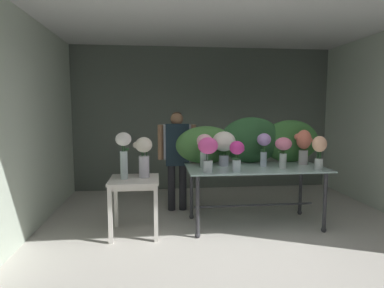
{
  "coord_description": "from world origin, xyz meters",
  "views": [
    {
      "loc": [
        -0.96,
        -2.8,
        1.63
      ],
      "look_at": [
        -0.49,
        1.43,
        1.16
      ],
      "focal_mm": 29.92,
      "sensor_mm": 36.0,
      "label": 1
    }
  ],
  "objects": [
    {
      "name": "foliage_backdrop",
      "position": [
        0.41,
        1.78,
        1.14
      ],
      "size": [
        2.16,
        0.32,
        0.68
      ],
      "color": "#477F3D",
      "rests_on": "display_table_glass"
    },
    {
      "name": "ceiling_slab",
      "position": [
        0.0,
        1.84,
        2.9
      ],
      "size": [
        5.42,
        3.8,
        0.12
      ],
      "primitive_type": "cube",
      "color": "silver",
      "rests_on": "wall_back"
    },
    {
      "name": "wall_back",
      "position": [
        0.0,
        3.68,
        1.42
      ],
      "size": [
        5.3,
        0.12,
        2.84
      ],
      "primitive_type": "cube",
      "color": "slate",
      "rests_on": "ground"
    },
    {
      "name": "wall_left",
      "position": [
        -2.65,
        1.84,
        1.42
      ],
      "size": [
        0.12,
        3.8,
        2.84
      ],
      "primitive_type": "cube",
      "color": "silver",
      "rests_on": "ground"
    },
    {
      "name": "vase_coral_freesia",
      "position": [
        1.14,
        1.55,
        1.13
      ],
      "size": [
        0.26,
        0.21,
        0.5
      ],
      "color": "silver",
      "rests_on": "display_table_glass"
    },
    {
      "name": "vase_lilac_stock",
      "position": [
        0.52,
        1.46,
        1.13
      ],
      "size": [
        0.19,
        0.19,
        0.46
      ],
      "color": "silver",
      "rests_on": "display_table_glass"
    },
    {
      "name": "vase_rosy_roses",
      "position": [
        0.73,
        1.29,
        1.11
      ],
      "size": [
        0.22,
        0.22,
        0.42
      ],
      "color": "silver",
      "rests_on": "display_table_glass"
    },
    {
      "name": "vase_fuchsia_ranunculus",
      "position": [
        -0.32,
        1.11,
        1.12
      ],
      "size": [
        0.25,
        0.25,
        0.45
      ],
      "color": "silver",
      "rests_on": "display_table_glass"
    },
    {
      "name": "display_table_glass",
      "position": [
        0.39,
        1.44,
        0.71
      ],
      "size": [
        1.89,
        0.92,
        0.84
      ],
      "color": "#ABCCC6",
      "rests_on": "ground"
    },
    {
      "name": "vase_cream_lisianthus_tall",
      "position": [
        -1.13,
        1.36,
        1.04
      ],
      "size": [
        0.25,
        0.22,
        0.53
      ],
      "color": "silver",
      "rests_on": "side_table_white"
    },
    {
      "name": "florist",
      "position": [
        -0.64,
        2.23,
        0.98
      ],
      "size": [
        0.61,
        0.24,
        1.58
      ],
      "color": "#232328",
      "rests_on": "ground"
    },
    {
      "name": "vase_white_roses_tall",
      "position": [
        -1.38,
        1.3,
        1.11
      ],
      "size": [
        0.2,
        0.2,
        0.6
      ],
      "color": "silver",
      "rests_on": "side_table_white"
    },
    {
      "name": "vase_peach_dahlias",
      "position": [
        1.15,
        1.12,
        1.11
      ],
      "size": [
        0.18,
        0.18,
        0.45
      ],
      "color": "silver",
      "rests_on": "display_table_glass"
    },
    {
      "name": "vase_magenta_peonies",
      "position": [
        0.05,
        1.12,
        1.07
      ],
      "size": [
        0.2,
        0.19,
        0.4
      ],
      "color": "silver",
      "rests_on": "display_table_glass"
    },
    {
      "name": "vase_ivory_snapdragons",
      "position": [
        -0.03,
        1.56,
        1.15
      ],
      "size": [
        0.33,
        0.32,
        0.49
      ],
      "color": "silver",
      "rests_on": "display_table_glass"
    },
    {
      "name": "vase_blush_carnations",
      "position": [
        -0.32,
        1.43,
        1.11
      ],
      "size": [
        0.21,
        0.21,
        0.46
      ],
      "color": "silver",
      "rests_on": "display_table_glass"
    },
    {
      "name": "ground_plane",
      "position": [
        0.0,
        1.84,
        0.0
      ],
      "size": [
        8.09,
        8.09,
        0.0
      ],
      "primitive_type": "plane",
      "color": "beige"
    },
    {
      "name": "side_table_white",
      "position": [
        -1.26,
        1.3,
        0.63
      ],
      "size": [
        0.63,
        0.64,
        0.74
      ],
      "color": "silver",
      "rests_on": "ground"
    }
  ]
}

